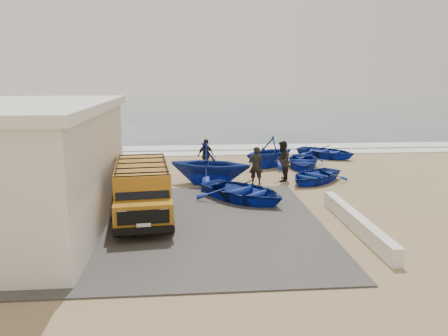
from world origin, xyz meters
name	(u,v)px	position (x,y,z in m)	size (l,w,h in m)	color
ground	(205,208)	(0.00, 0.00, 0.00)	(160.00, 160.00, 0.00)	#9C835A
slab	(150,226)	(-2.00, -2.00, 0.03)	(12.00, 10.00, 0.05)	#43403D
ocean	(191,107)	(0.00, 56.00, 0.00)	(180.00, 88.00, 0.01)	#385166
surf_line	(198,154)	(0.00, 12.00, 0.03)	(180.00, 1.60, 0.06)	white
surf_wash	(197,148)	(0.00, 14.50, 0.02)	(180.00, 2.20, 0.04)	white
parapet	(357,223)	(5.00, -3.00, 0.28)	(0.35, 6.00, 0.55)	silver
van	(142,189)	(-2.32, -1.14, 1.11)	(2.38, 5.01, 2.07)	#AE701A
boat_near_left	(243,191)	(1.60, 0.81, 0.42)	(2.87, 4.02, 0.83)	navy
boat_near_right	(314,176)	(5.48, 3.70, 0.35)	(2.43, 3.40, 0.70)	navy
boat_mid_left	(210,164)	(0.39, 3.75, 1.02)	(3.34, 3.87, 2.04)	navy
boat_mid_right	(303,161)	(5.83, 7.22, 0.37)	(2.56, 3.58, 0.74)	navy
boat_far_left	(269,152)	(3.98, 7.52, 0.88)	(2.88, 3.34, 1.76)	navy
boat_far_right	(326,152)	(8.09, 10.04, 0.39)	(2.68, 3.76, 0.78)	navy
fisherman_front	(256,166)	(2.58, 3.58, 0.92)	(0.67, 0.44, 1.84)	black
fisherman_middle	(282,161)	(3.97, 4.17, 1.00)	(0.97, 0.76, 2.00)	black
fisherman_back	(206,155)	(0.31, 6.71, 0.89)	(1.04, 0.44, 1.78)	black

